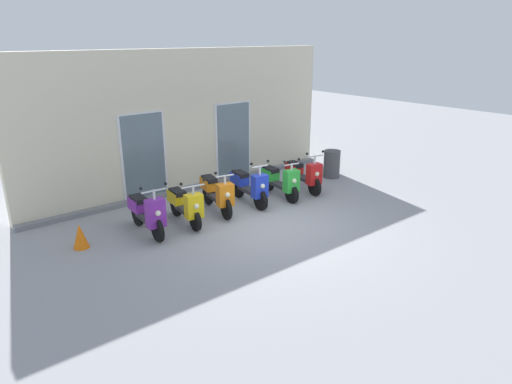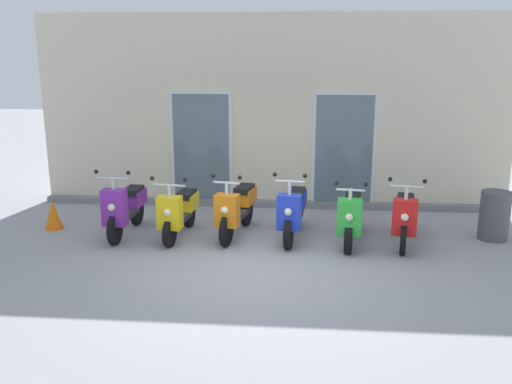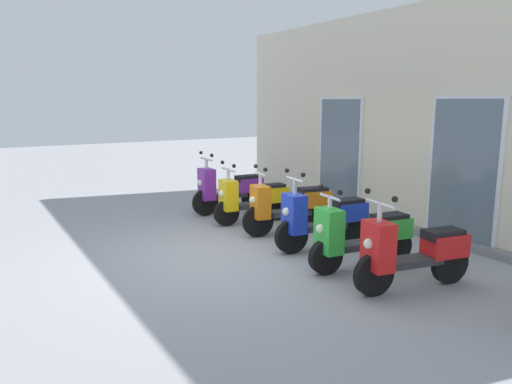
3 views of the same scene
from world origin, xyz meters
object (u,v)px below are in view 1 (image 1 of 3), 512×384
(scooter_orange, at_px, (216,192))
(scooter_yellow, at_px, (185,204))
(scooter_green, at_px, (280,181))
(scooter_blue, at_px, (249,186))
(scooter_red, at_px, (303,174))
(trash_bin, at_px, (332,164))
(traffic_cone, at_px, (80,236))
(scooter_purple, at_px, (147,212))

(scooter_orange, bearing_deg, scooter_yellow, -171.59)
(scooter_yellow, bearing_deg, scooter_green, -0.55)
(scooter_orange, xyz_separation_m, scooter_blue, (0.97, -0.06, -0.02))
(scooter_orange, bearing_deg, scooter_green, -5.10)
(scooter_yellow, bearing_deg, scooter_red, -0.48)
(scooter_yellow, relative_size, scooter_red, 0.95)
(scooter_green, bearing_deg, scooter_red, -0.23)
(scooter_orange, relative_size, scooter_blue, 1.01)
(scooter_green, height_order, trash_bin, scooter_green)
(scooter_yellow, height_order, scooter_blue, scooter_blue)
(traffic_cone, xyz_separation_m, trash_bin, (7.66, 0.10, 0.15))
(scooter_purple, height_order, traffic_cone, scooter_purple)
(scooter_orange, height_order, traffic_cone, scooter_orange)
(scooter_yellow, xyz_separation_m, scooter_orange, (0.97, 0.14, 0.04))
(scooter_purple, xyz_separation_m, traffic_cone, (-1.39, 0.20, -0.24))
(scooter_purple, xyz_separation_m, scooter_green, (3.84, -0.04, -0.04))
(scooter_purple, xyz_separation_m, scooter_red, (4.72, -0.04, -0.03))
(scooter_red, distance_m, traffic_cone, 6.12)
(scooter_yellow, distance_m, scooter_green, 2.90)
(scooter_purple, distance_m, scooter_red, 4.72)
(scooter_blue, relative_size, trash_bin, 1.97)
(scooter_blue, xyz_separation_m, trash_bin, (3.38, 0.22, -0.06))
(scooter_purple, xyz_separation_m, scooter_yellow, (0.95, -0.01, -0.04))
(scooter_purple, xyz_separation_m, trash_bin, (6.27, 0.30, -0.08))
(scooter_blue, height_order, scooter_green, scooter_blue)
(scooter_red, bearing_deg, scooter_purple, 179.49)
(traffic_cone, bearing_deg, scooter_green, -2.65)
(traffic_cone, relative_size, trash_bin, 0.63)
(trash_bin, bearing_deg, scooter_blue, -176.22)
(scooter_yellow, distance_m, traffic_cone, 2.36)
(scooter_purple, relative_size, scooter_green, 1.00)
(scooter_purple, relative_size, traffic_cone, 3.09)
(scooter_red, bearing_deg, scooter_green, 179.77)
(scooter_purple, height_order, scooter_green, scooter_purple)
(scooter_red, distance_m, trash_bin, 1.59)
(trash_bin, bearing_deg, scooter_green, -172.01)
(scooter_purple, bearing_deg, scooter_yellow, -0.66)
(scooter_green, xyz_separation_m, traffic_cone, (-5.24, 0.24, -0.19))
(scooter_blue, bearing_deg, trash_bin, 3.78)
(trash_bin, bearing_deg, scooter_red, -167.49)
(scooter_purple, relative_size, scooter_yellow, 1.05)
(trash_bin, bearing_deg, scooter_yellow, -176.64)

